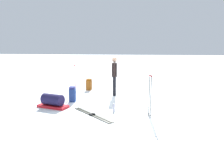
% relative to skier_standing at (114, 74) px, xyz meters
% --- Properties ---
extents(ground_plane, '(80.00, 80.00, 0.00)m').
position_rel_skier_standing_xyz_m(ground_plane, '(-1.03, -0.03, -0.95)').
color(ground_plane, white).
extents(skier_standing, '(0.57, 0.25, 1.70)m').
position_rel_skier_standing_xyz_m(skier_standing, '(0.00, 0.00, 0.00)').
color(skier_standing, black).
rests_on(skier_standing, ground_plane).
extents(ski_pair_near, '(1.44, 1.54, 0.05)m').
position_rel_skier_standing_xyz_m(ski_pair_near, '(-2.79, 0.39, -0.94)').
color(ski_pair_near, black).
rests_on(ski_pair_near, ground_plane).
extents(backpack_large_dark, '(0.33, 0.28, 0.60)m').
position_rel_skier_standing_xyz_m(backpack_large_dark, '(-1.26, 1.52, -0.66)').
color(backpack_large_dark, navy).
rests_on(backpack_large_dark, ground_plane).
extents(backpack_bright, '(0.35, 0.25, 0.55)m').
position_rel_skier_standing_xyz_m(backpack_bright, '(0.99, 1.39, -0.69)').
color(backpack_bright, brown).
rests_on(backpack_bright, ground_plane).
extents(ski_poles_planted_near, '(0.21, 0.11, 1.31)m').
position_rel_skier_standing_xyz_m(ski_poles_planted_near, '(-2.68, -1.42, -0.23)').
color(ski_poles_planted_near, black).
rests_on(ski_poles_planted_near, ground_plane).
extents(ski_poles_planted_far, '(0.22, 0.11, 1.34)m').
position_rel_skier_standing_xyz_m(ski_poles_planted_far, '(0.13, 1.82, -0.21)').
color(ski_poles_planted_far, maroon).
rests_on(ski_poles_planted_far, ground_plane).
extents(gear_sled, '(0.73, 1.18, 0.49)m').
position_rel_skier_standing_xyz_m(gear_sled, '(-2.14, 1.97, -0.73)').
color(gear_sled, red).
rests_on(gear_sled, ground_plane).
extents(thermos_bottle, '(0.07, 0.07, 0.26)m').
position_rel_skier_standing_xyz_m(thermos_bottle, '(-2.29, -0.25, -0.82)').
color(thermos_bottle, '#B6B3C7').
rests_on(thermos_bottle, ground_plane).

